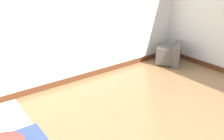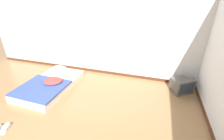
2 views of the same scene
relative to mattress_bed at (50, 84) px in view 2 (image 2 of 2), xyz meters
name	(u,v)px [view 2 (image 2 of 2)]	position (x,y,z in m)	size (l,w,h in m)	color
wall_back	(99,35)	(1.02, 1.35, 1.17)	(8.36, 0.08, 2.60)	silver
mattress_bed	(50,84)	(0.00, 0.00, 0.00)	(1.20, 1.91, 0.33)	beige
crt_tv	(182,85)	(3.58, 0.90, 0.07)	(0.66, 0.65, 0.41)	#56514C
sneaker_pair	(1,128)	(0.05, -1.59, -0.07)	(0.34, 0.35, 0.10)	silver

